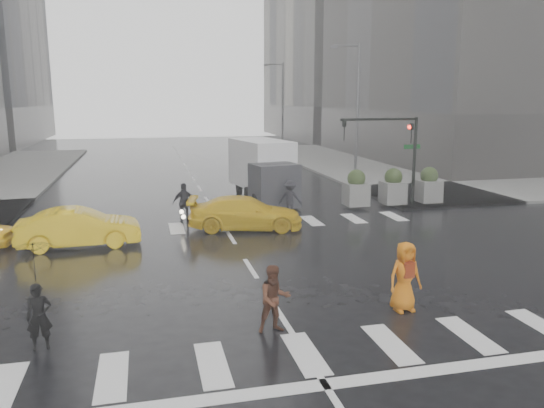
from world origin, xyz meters
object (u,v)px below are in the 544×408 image
object	(u,v)px
pedestrian_orange	(405,276)
box_truck	(265,169)
pedestrian_brown	(275,299)
traffic_signal_pole	(397,143)
taxi_mid	(79,228)

from	to	relation	value
pedestrian_orange	box_truck	distance (m)	15.50
pedestrian_brown	box_truck	xyz separation A→B (m)	(3.38, 15.94, 0.89)
traffic_signal_pole	pedestrian_brown	xyz separation A→B (m)	(-9.38, -12.77, -2.41)
traffic_signal_pole	pedestrian_brown	size ratio (longest dim) A/B	2.78
taxi_mid	box_truck	distance (m)	11.26
traffic_signal_pole	taxi_mid	distance (m)	15.38
pedestrian_orange	box_truck	xyz separation A→B (m)	(-0.18, 15.48, 0.78)
traffic_signal_pole	pedestrian_orange	xyz separation A→B (m)	(-5.82, -12.31, -2.30)
traffic_signal_pole	pedestrian_brown	bearing A→B (deg)	-126.30
pedestrian_brown	taxi_mid	world-z (taller)	pedestrian_brown
pedestrian_brown	box_truck	bearing A→B (deg)	74.35
traffic_signal_pole	taxi_mid	world-z (taller)	traffic_signal_pole
pedestrian_orange	box_truck	bearing A→B (deg)	86.05
pedestrian_brown	pedestrian_orange	bearing A→B (deg)	3.63
pedestrian_orange	traffic_signal_pole	bearing A→B (deg)	60.06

